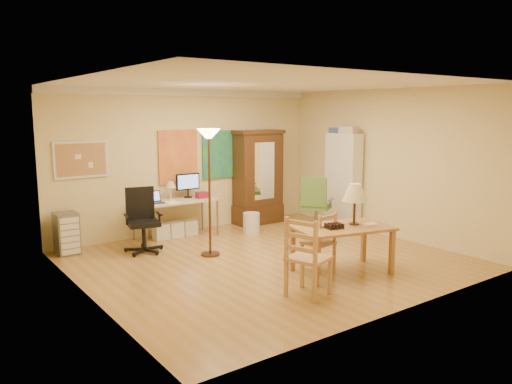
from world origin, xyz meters
TOP-DOWN VIEW (x-y plane):
  - floor at (0.00, 0.00)m, footprint 5.50×5.50m
  - crown_molding at (0.00, 2.46)m, footprint 5.50×0.08m
  - corkboard at (-2.05, 2.47)m, footprint 0.90×0.04m
  - art_panel_left at (-0.25, 2.47)m, footprint 0.80×0.04m
  - art_panel_right at (0.65, 2.47)m, footprint 0.75×0.04m
  - dining_table at (0.59, -1.10)m, footprint 1.50×1.10m
  - ladder_chair_back at (0.33, -0.82)m, footprint 0.44×0.42m
  - ladder_chair_left at (-0.52, -1.50)m, footprint 0.57×0.59m
  - torchiere_lamp at (-0.58, 0.76)m, footprint 0.37×0.37m
  - computer_desk at (-0.47, 2.15)m, footprint 1.52×0.66m
  - office_chair_black at (-1.37, 1.58)m, footprint 0.65×0.65m
  - office_chair_green at (1.82, 0.88)m, footprint 0.69×0.69m
  - drawer_cart at (-2.43, 2.20)m, footprint 0.34×0.41m
  - armoire at (1.44, 2.24)m, footprint 1.05×0.50m
  - bookshelf at (2.55, 0.90)m, footprint 0.28×0.75m
  - wastebin at (0.80, 1.57)m, footprint 0.32×0.32m

SIDE VIEW (x-z plane):
  - floor at x=0.00m, z-range 0.00..0.00m
  - wastebin at x=0.80m, z-range 0.00..0.40m
  - office_chair_black at x=-1.37m, z-range -0.25..0.81m
  - office_chair_green at x=1.82m, z-range -0.25..0.84m
  - drawer_cart at x=-2.43m, z-range 0.00..0.68m
  - ladder_chair_back at x=0.33m, z-range -0.03..0.83m
  - computer_desk at x=-0.47m, z-range -0.15..0.99m
  - ladder_chair_left at x=-0.52m, z-range -0.03..0.98m
  - dining_table at x=0.59m, z-range 0.17..1.44m
  - armoire at x=1.44m, z-range -0.12..1.80m
  - bookshelf at x=2.55m, z-range 0.00..1.87m
  - art_panel_left at x=-0.25m, z-range 0.95..1.95m
  - art_panel_right at x=0.65m, z-range 0.98..1.92m
  - corkboard at x=-2.05m, z-range 1.19..1.81m
  - torchiere_lamp at x=-0.58m, z-range 0.61..2.64m
  - crown_molding at x=0.00m, z-range 2.58..2.70m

